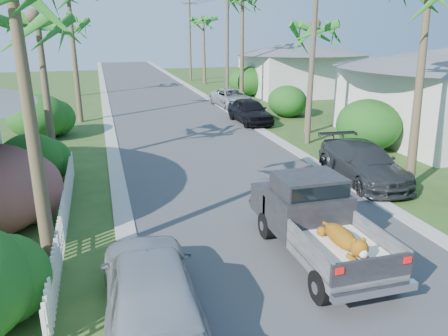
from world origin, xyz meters
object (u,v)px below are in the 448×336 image
object	(u,v)px
parked_car_rm	(363,163)
parked_car_rf	(250,111)
palm_l_d	(71,20)
palm_r_b	(314,24)
utility_pole_b	(313,53)
palm_l_b	(37,18)
pickup_truck	(312,216)
house_right_near	(444,98)
utility_pole_d	(190,39)
parked_car_rd	(232,98)
house_right_far	(299,70)
palm_r_d	(204,19)
parked_car_ln	(150,286)
utility_pole_c	(227,43)

from	to	relation	value
parked_car_rm	parked_car_rf	xyz separation A→B (m)	(-0.63, 11.70, 0.03)
parked_car_rf	palm_l_d	xyz separation A→B (m)	(-10.87, 15.30, 5.68)
palm_r_b	utility_pole_b	distance (m)	2.61
palm_l_b	utility_pole_b	distance (m)	12.54
pickup_truck	house_right_near	xyz separation A→B (m)	(12.56, 9.64, 1.21)
palm_l_d	utility_pole_d	distance (m)	15.19
pickup_truck	palm_l_b	size ratio (longest dim) A/B	0.69
palm_l_b	utility_pole_d	distance (m)	33.42
parked_car_rf	parked_car_rd	xyz separation A→B (m)	(0.63, 5.98, -0.08)
palm_l_b	utility_pole_b	xyz separation A→B (m)	(12.40, 1.00, -1.55)
palm_r_b	utility_pole_d	xyz separation A→B (m)	(-1.00, 28.00, -1.35)
house_right_far	palm_l_b	bearing A→B (deg)	-137.73
palm_r_d	house_right_far	bearing A→B (deg)	-56.98
parked_car_ln	palm_r_d	distance (m)	41.25
parked_car_rf	palm_l_b	distance (m)	14.10
parked_car_rf	palm_r_d	world-z (taller)	palm_r_d
parked_car_rm	parked_car_ln	size ratio (longest dim) A/B	1.08
parked_car_rf	utility_pole_b	distance (m)	6.98
palm_l_b	utility_pole_c	world-z (taller)	utility_pole_c
parked_car_ln	utility_pole_c	size ratio (longest dim) A/B	0.52
palm_r_d	house_right_near	size ratio (longest dim) A/B	0.89
parked_car_rd	parked_car_ln	size ratio (longest dim) A/B	1.04
house_right_far	palm_l_d	bearing A→B (deg)	168.41
palm_r_b	house_right_far	size ratio (longest dim) A/B	0.80
parked_car_ln	house_right_near	bearing A→B (deg)	-144.80
palm_r_d	house_right_near	distance (m)	29.10
utility_pole_d	utility_pole_c	bearing A→B (deg)	-90.00
palm_r_b	house_right_far	xyz separation A→B (m)	(6.40, 15.00, -3.83)
parked_car_rf	house_right_near	world-z (taller)	house_right_near
palm_r_b	house_right_far	distance (m)	16.75
palm_l_b	parked_car_rf	bearing A→B (deg)	30.97
parked_car_rf	parked_car_rd	distance (m)	6.02
palm_r_d	utility_pole_d	bearing A→B (deg)	106.70
house_right_near	palm_r_d	bearing A→B (deg)	103.07
house_right_near	utility_pole_d	bearing A→B (deg)	103.43
parked_car_rf	house_right_far	size ratio (longest dim) A/B	0.50
utility_pole_c	utility_pole_b	bearing A→B (deg)	-90.00
palm_r_b	palm_r_d	world-z (taller)	palm_r_d
palm_l_b	utility_pole_d	bearing A→B (deg)	68.20
utility_pole_b	utility_pole_d	size ratio (longest dim) A/B	1.00
parked_car_rd	house_right_near	size ratio (longest dim) A/B	0.54
house_right_far	utility_pole_c	size ratio (longest dim) A/B	1.00
parked_car_ln	palm_l_d	size ratio (longest dim) A/B	0.61
utility_pole_b	parked_car_rm	bearing A→B (deg)	-95.71
palm_r_d	utility_pole_b	xyz separation A→B (m)	(-0.90, -27.00, -2.14)
parked_car_rm	parked_car_rd	xyz separation A→B (m)	(0.00, 17.69, -0.05)
palm_r_d	utility_pole_d	size ratio (longest dim) A/B	0.89
parked_car_rd	utility_pole_b	size ratio (longest dim) A/B	0.54
utility_pole_d	parked_car_rm	bearing A→B (deg)	-90.95
palm_r_b	house_right_near	bearing A→B (deg)	-25.11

